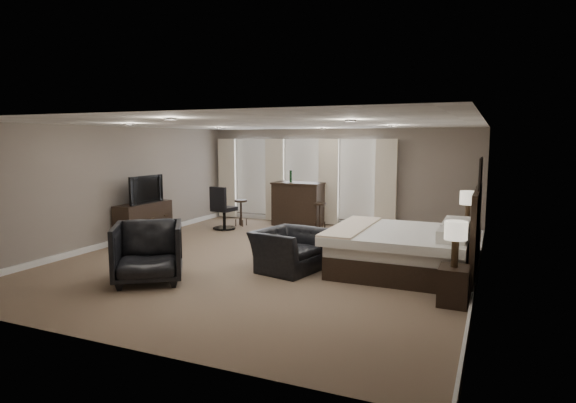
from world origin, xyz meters
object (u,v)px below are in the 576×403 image
at_px(bed, 408,229).
at_px(lamp_far, 468,208).
at_px(lamp_near, 455,244).
at_px(tv, 143,200).
at_px(bar_counter, 298,204).
at_px(bar_stool_left, 241,213).
at_px(bar_stool_right, 320,216).
at_px(nightstand_near, 453,286).
at_px(dresser, 144,222).
at_px(desk_chair, 224,208).
at_px(armchair_near, 288,243).
at_px(armchair_far, 148,249).
at_px(nightstand_far, 466,242).

bearing_deg(bed, lamp_far, 58.46).
xyz_separation_m(lamp_near, tv, (-6.92, 1.74, 0.08)).
xyz_separation_m(bar_counter, bar_stool_left, (-1.38, -0.69, -0.24)).
bearing_deg(bar_stool_left, lamp_near, -36.51).
relative_size(lamp_far, bar_stool_right, 0.96).
distance_m(bed, nightstand_near, 1.77).
bearing_deg(dresser, bar_stool_left, 66.00).
distance_m(nightstand_near, bar_stool_left, 7.20).
bearing_deg(lamp_far, tv, -170.49).
bearing_deg(lamp_near, bed, 121.54).
bearing_deg(desk_chair, lamp_near, 156.77).
xyz_separation_m(bed, armchair_near, (-1.95, -0.75, -0.26)).
relative_size(nightstand_near, armchair_far, 0.50).
relative_size(lamp_near, armchair_near, 0.57).
height_order(armchair_near, bar_stool_right, armchair_near).
xyz_separation_m(lamp_near, lamp_far, (0.00, 2.90, 0.13)).
bearing_deg(armchair_far, bed, -3.51).
distance_m(nightstand_near, lamp_near, 0.60).
bearing_deg(bed, bar_counter, 134.96).
bearing_deg(bar_stool_right, bar_counter, 160.71).
distance_m(armchair_near, bar_stool_right, 4.11).
xyz_separation_m(tv, armchair_near, (4.08, -1.04, -0.45)).
xyz_separation_m(tv, armchair_far, (2.26, -2.58, -0.40)).
relative_size(lamp_near, desk_chair, 0.57).
bearing_deg(armchair_near, bar_stool_right, 24.59).
distance_m(bar_stool_right, desk_chair, 2.49).
bearing_deg(armchair_near, desk_chair, 58.93).
relative_size(lamp_far, bar_counter, 0.49).
distance_m(nightstand_far, bar_stool_right, 4.12).
bearing_deg(dresser, nightstand_near, -14.12).
bearing_deg(desk_chair, tv, 71.34).
distance_m(nightstand_far, lamp_far, 0.66).
bearing_deg(bar_stool_left, bar_counter, 26.46).
relative_size(lamp_near, dresser, 0.43).
relative_size(tv, desk_chair, 0.97).
distance_m(nightstand_near, lamp_far, 2.99).
height_order(armchair_near, desk_chair, desk_chair).
bearing_deg(bar_stool_left, bed, -30.06).
relative_size(lamp_near, lamp_far, 0.99).
relative_size(armchair_near, bar_stool_right, 1.65).
distance_m(lamp_far, armchair_far, 5.99).
height_order(bed, tv, bed).
bearing_deg(bed, nightstand_far, 58.46).
bearing_deg(bed, bar_stool_left, 149.94).
bearing_deg(bed, nightstand_near, -58.46).
distance_m(tv, desk_chair, 2.19).
height_order(nightstand_far, bar_stool_right, bar_stool_right).
xyz_separation_m(dresser, armchair_near, (4.08, -1.04, 0.06)).
bearing_deg(bar_stool_right, dresser, -137.29).
xyz_separation_m(armchair_far, bar_stool_left, (-1.13, 5.13, -0.19)).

